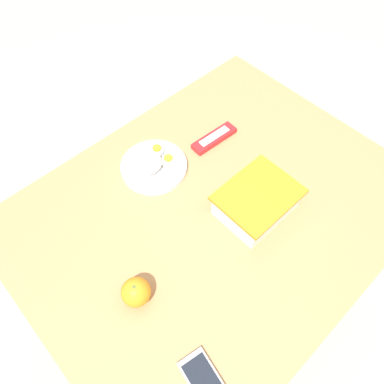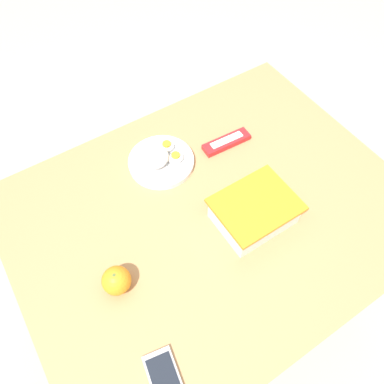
% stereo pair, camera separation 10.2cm
% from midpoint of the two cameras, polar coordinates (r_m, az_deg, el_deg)
% --- Properties ---
extents(ground_plane, '(10.00, 10.00, 0.00)m').
position_cam_midpoint_polar(ground_plane, '(1.67, 0.39, -15.11)').
color(ground_plane, '#B2A899').
extents(table, '(1.06, 0.83, 0.70)m').
position_cam_midpoint_polar(table, '(1.13, 0.55, -5.58)').
color(table, '#AD7F51').
rests_on(table, ground_plane).
extents(food_container, '(0.21, 0.16, 0.08)m').
position_cam_midpoint_polar(food_container, '(1.00, 6.94, -1.85)').
color(food_container, white).
rests_on(food_container, table).
extents(orange_fruit, '(0.07, 0.07, 0.07)m').
position_cam_midpoint_polar(orange_fruit, '(0.91, -11.83, -14.96)').
color(orange_fruit, orange).
rests_on(orange_fruit, table).
extents(rice_plate, '(0.19, 0.19, 0.06)m').
position_cam_midpoint_polar(rice_plate, '(1.10, -8.65, 3.92)').
color(rice_plate, white).
rests_on(rice_plate, table).
extents(candy_bar, '(0.16, 0.05, 0.02)m').
position_cam_midpoint_polar(candy_bar, '(1.17, 0.89, 8.03)').
color(candy_bar, red).
rests_on(candy_bar, table).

